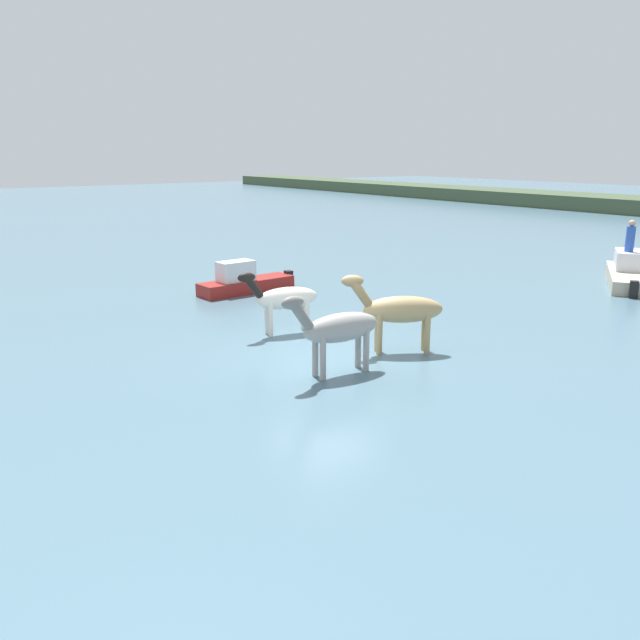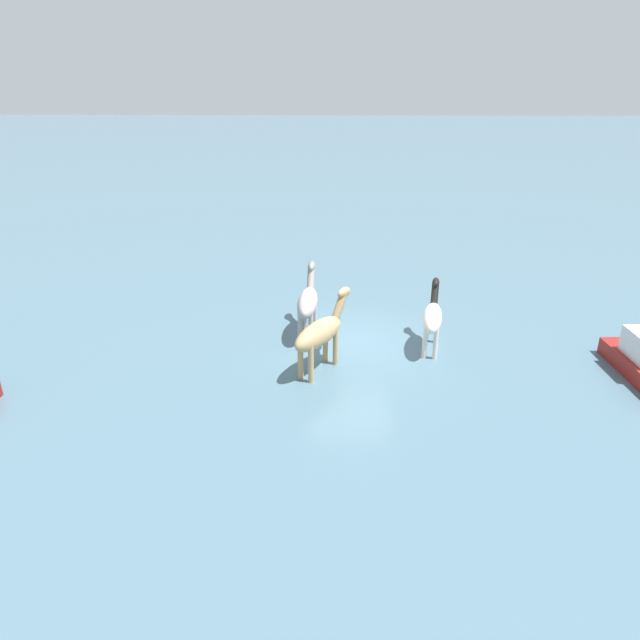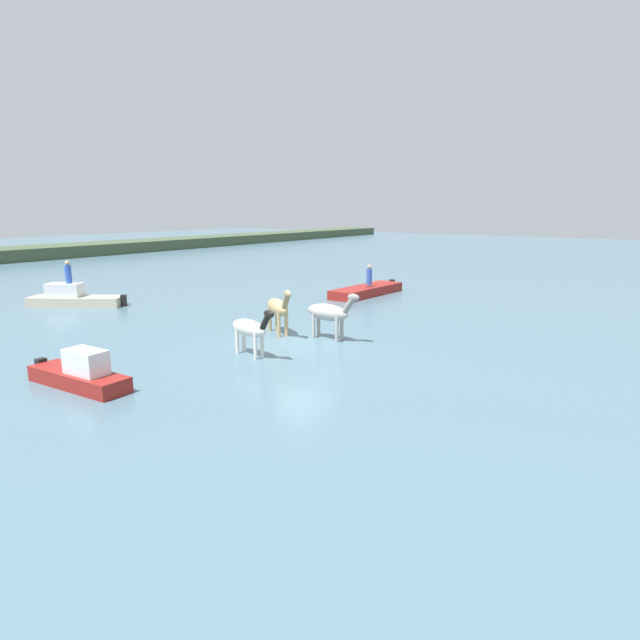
# 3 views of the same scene
# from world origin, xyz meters

# --- Properties ---
(ground_plane) EXTENTS (166.64, 166.64, 0.00)m
(ground_plane) POSITION_xyz_m (0.00, 0.00, 0.00)
(ground_plane) COLOR #476675
(horse_rear_stallion) EXTENTS (0.70, 2.49, 1.93)m
(horse_rear_stallion) POSITION_xyz_m (1.27, -0.58, 1.07)
(horse_rear_stallion) COLOR #9E9993
(horse_rear_stallion) RESTS_ON ground_plane
(horse_lead) EXTENTS (0.86, 2.30, 1.78)m
(horse_lead) POSITION_xyz_m (-2.28, 0.29, 0.98)
(horse_lead) COLOR silver
(horse_lead) RESTS_ON ground_plane
(horse_gray_outer) EXTENTS (1.68, 2.36, 1.98)m
(horse_gray_outer) POSITION_xyz_m (0.85, 1.64, 1.09)
(horse_gray_outer) COLOR tan
(horse_gray_outer) RESTS_ON ground_plane
(boat_launch_far) EXTENTS (5.89, 1.82, 0.77)m
(boat_launch_far) POSITION_xyz_m (11.55, 3.80, 0.19)
(boat_launch_far) COLOR maroon
(boat_launch_far) RESTS_ON ground_plane
(boat_motor_center) EXTENTS (3.78, 4.76, 1.34)m
(boat_motor_center) POSITION_xyz_m (-0.44, 14.50, 0.32)
(boat_motor_center) COLOR #B7AD93
(boat_motor_center) RESTS_ON ground_plane
(boat_skiff_near) EXTENTS (1.19, 3.77, 1.31)m
(boat_skiff_near) POSITION_xyz_m (-7.59, 2.05, 0.30)
(boat_skiff_near) COLOR maroon
(boat_skiff_near) RESTS_ON ground_plane
(person_helmsman_aft) EXTENTS (0.32, 0.32, 1.19)m
(person_helmsman_aft) POSITION_xyz_m (11.48, 3.61, 1.17)
(person_helmsman_aft) COLOR #2D51B2
(person_helmsman_aft) RESTS_ON boat_launch_far
(person_watcher_seated) EXTENTS (0.32, 0.32, 1.19)m
(person_watcher_seated) POSITION_xyz_m (-0.59, 14.61, 1.74)
(person_watcher_seated) COLOR #2D51B2
(person_watcher_seated) RESTS_ON boat_motor_center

